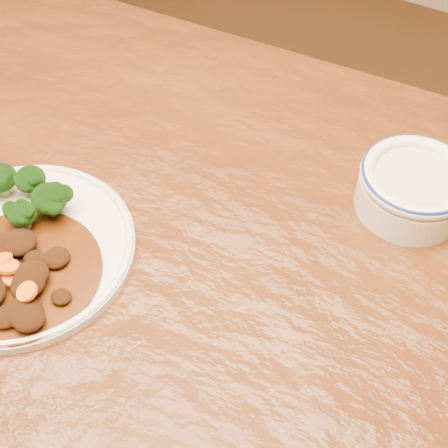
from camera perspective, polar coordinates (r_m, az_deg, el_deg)
The scene contains 5 objects.
dining_table at distance 0.84m, azimuth -7.77°, elevation -4.74°, with size 1.55×0.99×0.75m.
dinner_plate at distance 0.79m, azimuth -18.16°, elevation -2.14°, with size 0.28×0.28×0.02m.
broccoli_florets at distance 0.81m, azimuth -18.58°, elevation 2.84°, with size 0.14×0.10×0.05m.
mince_stew at distance 0.74m, azimuth -18.86°, elevation -4.72°, with size 0.19×0.19×0.03m.
dip_bowl at distance 0.81m, azimuth 16.95°, elevation 3.30°, with size 0.14×0.14×0.06m.
Camera 1 is at (0.34, -0.35, 1.35)m, focal length 50.00 mm.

